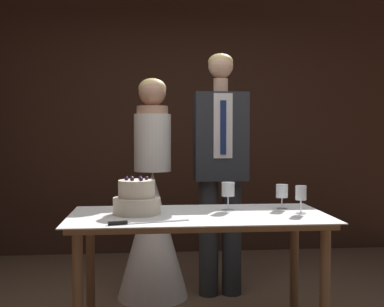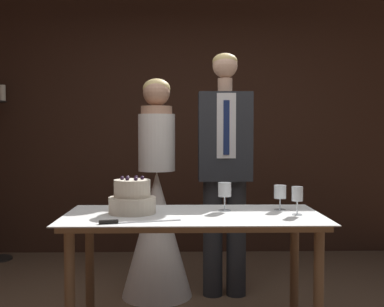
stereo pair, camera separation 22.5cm
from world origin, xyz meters
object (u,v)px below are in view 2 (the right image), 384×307
tiered_cake (132,198)px  wine_glass_near (297,195)px  cake_knife (124,222)px  bride (157,217)px  wine_glass_far (280,193)px  groom (225,164)px  wine_glass_middle (225,190)px  cake_table (194,230)px

tiered_cake → wine_glass_near: (0.96, -0.08, 0.03)m
cake_knife → bride: (0.11, 1.15, -0.18)m
wine_glass_far → bride: 1.12m
cake_knife → bride: size_ratio=0.26×
wine_glass_far → bride: size_ratio=0.09×
tiered_cake → groom: groom is taller
cake_knife → wine_glass_near: wine_glass_near is taller
cake_knife → wine_glass_far: 1.00m
wine_glass_near → bride: (-0.86, 0.92, -0.29)m
tiered_cake → wine_glass_middle: tiered_cake is taller
bride → groom: bearing=-0.1°
tiered_cake → wine_glass_near: tiered_cake is taller
wine_glass_far → bride: bride is taller
wine_glass_near → groom: size_ratio=0.09×
wine_glass_near → wine_glass_far: 0.19m
bride → groom: (0.52, -0.00, 0.41)m
cake_table → wine_glass_far: bearing=14.4°
cake_table → tiered_cake: bearing=173.7°
wine_glass_near → wine_glass_middle: wine_glass_middle is taller
wine_glass_near → wine_glass_middle: (-0.41, 0.15, 0.01)m
wine_glass_far → bride: (-0.79, 0.74, -0.27)m
tiered_cake → wine_glass_far: tiered_cake is taller
cake_knife → wine_glass_far: bearing=9.8°
wine_glass_middle → wine_glass_far: 0.34m
tiered_cake → wine_glass_far: (0.89, 0.10, 0.02)m
cake_knife → tiered_cake: bearing=73.9°
cake_table → cake_knife: 0.47m
wine_glass_near → wine_glass_far: bearing=110.1°
cake_knife → wine_glass_far: (0.90, 0.40, 0.10)m
wine_glass_middle → groom: 0.78m
cake_table → cake_knife: cake_knife is taller
cake_table → wine_glass_near: (0.60, -0.04, 0.21)m
cake_table → cake_knife: (-0.37, -0.27, 0.10)m
wine_glass_middle → tiered_cake: bearing=-172.2°
wine_glass_far → groom: size_ratio=0.08×
tiered_cake → cake_knife: size_ratio=0.65×
wine_glass_near → wine_glass_middle: 0.43m
bride → cake_knife: bearing=-95.5°
groom → wine_glass_near: bearing=-69.8°
tiered_cake → bride: size_ratio=0.17×
tiered_cake → bride: 0.88m
tiered_cake → groom: (0.62, 0.84, 0.15)m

